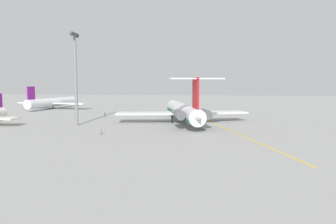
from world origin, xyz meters
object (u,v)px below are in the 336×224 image
at_px(main_jetliner, 184,111).
at_px(light_mast, 76,75).
at_px(ground_crew_near_tail, 105,114).
at_px(ground_crew_near_nose, 101,129).
at_px(safety_cone_nose, 215,113).
at_px(airliner_mid_right, 54,102).

bearing_deg(main_jetliner, light_mast, 92.31).
bearing_deg(main_jetliner, ground_crew_near_tail, 53.43).
distance_m(main_jetliner, ground_crew_near_nose, 25.67).
height_order(safety_cone_nose, light_mast, light_mast).
distance_m(safety_cone_nose, light_mast, 50.20).
relative_size(main_jetliner, safety_cone_nose, 72.62).
xyz_separation_m(airliner_mid_right, ground_crew_near_nose, (-59.06, -40.38, -1.64)).
xyz_separation_m(ground_crew_near_nose, ground_crew_near_tail, (30.59, 9.26, -0.06)).
relative_size(ground_crew_near_nose, safety_cone_nose, 3.18).
xyz_separation_m(safety_cone_nose, light_mast, (-33.29, 35.51, 12.29)).
distance_m(ground_crew_near_tail, light_mast, 21.46).
bearing_deg(airliner_mid_right, safety_cone_nose, -92.60).
relative_size(airliner_mid_right, ground_crew_near_tail, 18.78).
height_order(airliner_mid_right, ground_crew_near_nose, airliner_mid_right).
distance_m(main_jetliner, safety_cone_nose, 27.40).
bearing_deg(light_mast, ground_crew_near_tail, -4.09).
height_order(main_jetliner, airliner_mid_right, main_jetliner).
height_order(ground_crew_near_nose, ground_crew_near_tail, ground_crew_near_nose).
relative_size(airliner_mid_right, safety_cone_nose, 56.67).
bearing_deg(light_mast, airliner_mid_right, 32.66).
bearing_deg(ground_crew_near_tail, light_mast, 62.12).
bearing_deg(ground_crew_near_nose, airliner_mid_right, 103.67).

